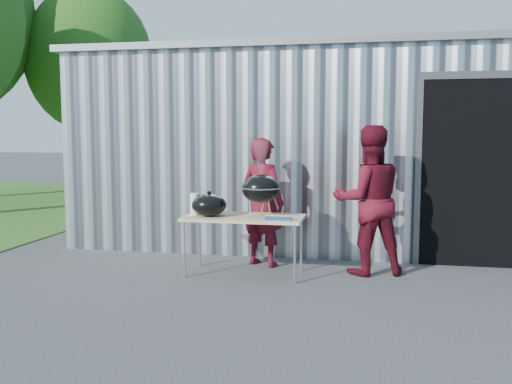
% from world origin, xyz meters
% --- Properties ---
extents(ground, '(80.00, 80.00, 0.00)m').
position_xyz_m(ground, '(0.00, 0.00, 0.00)').
color(ground, '#3A3A3D').
extents(building, '(8.20, 6.20, 3.10)m').
position_xyz_m(building, '(0.92, 4.59, 1.54)').
color(building, silver).
rests_on(building, ground).
extents(tree_far, '(3.56, 3.56, 5.90)m').
position_xyz_m(tree_far, '(-6.50, 9.00, 3.84)').
color(tree_far, '#442D19').
rests_on(tree_far, ground).
extents(folding_table, '(1.50, 0.75, 0.75)m').
position_xyz_m(folding_table, '(-0.13, 0.67, 0.71)').
color(folding_table, tan).
rests_on(folding_table, ground).
extents(kettle_grill, '(0.49, 0.49, 0.95)m').
position_xyz_m(kettle_grill, '(0.09, 0.68, 1.16)').
color(kettle_grill, black).
rests_on(kettle_grill, folding_table).
extents(grill_lid, '(0.44, 0.44, 0.32)m').
position_xyz_m(grill_lid, '(-0.56, 0.57, 0.89)').
color(grill_lid, black).
rests_on(grill_lid, folding_table).
extents(paper_towels, '(0.12, 0.12, 0.28)m').
position_xyz_m(paper_towels, '(-0.76, 0.62, 0.89)').
color(paper_towels, white).
rests_on(paper_towels, folding_table).
extents(white_tub, '(0.20, 0.15, 0.10)m').
position_xyz_m(white_tub, '(-0.68, 0.85, 0.80)').
color(white_tub, white).
rests_on(white_tub, folding_table).
extents(foil_box, '(0.32, 0.06, 0.06)m').
position_xyz_m(foil_box, '(0.35, 0.42, 0.78)').
color(foil_box, navy).
rests_on(foil_box, folding_table).
extents(person_cook, '(0.75, 0.64, 1.73)m').
position_xyz_m(person_cook, '(0.01, 1.21, 0.87)').
color(person_cook, '#530D19').
rests_on(person_cook, ground).
extents(person_bystander, '(1.09, 0.95, 1.89)m').
position_xyz_m(person_bystander, '(1.41, 1.02, 0.95)').
color(person_bystander, '#530D19').
rests_on(person_bystander, ground).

